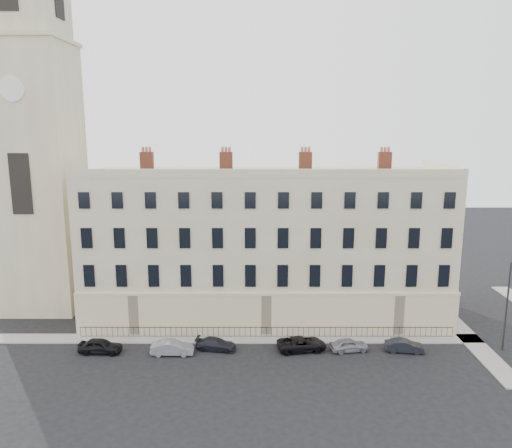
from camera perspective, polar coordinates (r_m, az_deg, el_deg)
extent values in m
plane|color=black|center=(43.86, 9.50, -15.58)|extent=(160.00, 160.00, 0.00)
cube|color=#BEAD8D|center=(52.01, 1.08, -2.27)|extent=(36.00, 12.00, 15.00)
cube|color=beige|center=(47.88, 1.19, -10.41)|extent=(36.10, 0.18, 4.00)
cube|color=beige|center=(56.84, 19.77, -7.53)|extent=(0.18, 12.10, 4.00)
cube|color=#BEAD8D|center=(44.90, 1.25, 5.79)|extent=(36.00, 0.35, 0.80)
cube|color=#BEAD8D|center=(54.09, 20.49, 6.03)|extent=(0.35, 12.00, 0.80)
cube|color=brown|center=(51.86, -12.36, 6.95)|extent=(1.30, 0.70, 2.00)
cube|color=brown|center=(50.76, -3.44, 7.10)|extent=(1.30, 0.70, 2.00)
cube|color=brown|center=(50.91, 5.66, 7.08)|extent=(1.30, 0.70, 2.00)
cube|color=brown|center=(52.30, 14.48, 6.89)|extent=(1.30, 0.70, 2.00)
cube|color=#BEAD8D|center=(57.66, -23.61, 4.69)|extent=(8.00, 8.00, 28.00)
cylinder|color=white|center=(53.77, -26.15, 13.70)|extent=(2.40, 0.14, 2.40)
cube|color=gray|center=(47.88, -3.72, -12.95)|extent=(48.00, 2.00, 0.12)
cube|color=gray|center=(54.32, 21.98, -10.76)|extent=(2.00, 24.00, 0.12)
cube|color=black|center=(47.77, 1.19, -11.73)|extent=(35.00, 0.04, 0.04)
cube|color=black|center=(48.13, 1.19, -12.72)|extent=(35.00, 0.04, 0.04)
imported|color=black|center=(47.05, -17.37, -13.16)|extent=(3.86, 1.72, 1.29)
imported|color=gray|center=(45.35, -9.54, -13.77)|extent=(3.72, 1.33, 1.22)
imported|color=black|center=(45.75, -4.58, -13.52)|extent=(3.85, 2.09, 1.06)
imported|color=black|center=(45.67, 5.25, -13.48)|extent=(4.64, 2.67, 1.22)
imported|color=gray|center=(46.10, 10.58, -13.43)|extent=(3.57, 1.89, 1.16)
imported|color=black|center=(47.09, 16.60, -13.20)|extent=(3.50, 1.59, 1.11)
cylinder|color=#302F35|center=(49.38, 26.73, -8.42)|extent=(0.16, 0.16, 8.15)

